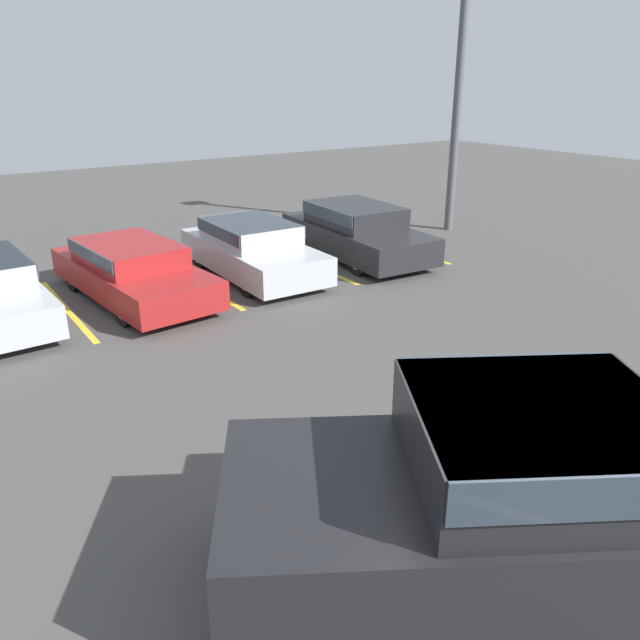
{
  "coord_description": "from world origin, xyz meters",
  "views": [
    {
      "loc": [
        -4.01,
        -2.41,
        4.26
      ],
      "look_at": [
        0.71,
        4.43,
        1.0
      ],
      "focal_mm": 35.0,
      "sensor_mm": 36.0,
      "label": 1
    }
  ],
  "objects_px": {
    "parked_sedan_c": "(252,247)",
    "parked_sedan_d": "(356,230)",
    "light_post": "(458,95)",
    "wheel_stop_curb": "(171,250)",
    "parked_sedan_b": "(132,269)",
    "pickup_truck": "(565,498)"
  },
  "relations": [
    {
      "from": "parked_sedan_b",
      "to": "light_post",
      "type": "height_order",
      "value": "light_post"
    },
    {
      "from": "parked_sedan_d",
      "to": "light_post",
      "type": "height_order",
      "value": "light_post"
    },
    {
      "from": "parked_sedan_c",
      "to": "wheel_stop_curb",
      "type": "xyz_separation_m",
      "value": [
        -0.81,
        2.89,
        -0.58
      ]
    },
    {
      "from": "parked_sedan_b",
      "to": "wheel_stop_curb",
      "type": "xyz_separation_m",
      "value": [
        1.95,
        2.9,
        -0.55
      ]
    },
    {
      "from": "pickup_truck",
      "to": "parked_sedan_d",
      "type": "bearing_deg",
      "value": 92.76
    },
    {
      "from": "parked_sedan_b",
      "to": "wheel_stop_curb",
      "type": "bearing_deg",
      "value": 140.91
    },
    {
      "from": "parked_sedan_c",
      "to": "parked_sedan_d",
      "type": "relative_size",
      "value": 0.93
    },
    {
      "from": "light_post",
      "to": "wheel_stop_curb",
      "type": "xyz_separation_m",
      "value": [
        -7.82,
        2.17,
        -3.71
      ]
    },
    {
      "from": "pickup_truck",
      "to": "light_post",
      "type": "bearing_deg",
      "value": 79.41
    },
    {
      "from": "parked_sedan_c",
      "to": "parked_sedan_d",
      "type": "distance_m",
      "value": 2.9
    },
    {
      "from": "parked_sedan_b",
      "to": "parked_sedan_d",
      "type": "bearing_deg",
      "value": 83.9
    },
    {
      "from": "parked_sedan_b",
      "to": "wheel_stop_curb",
      "type": "distance_m",
      "value": 3.54
    },
    {
      "from": "parked_sedan_b",
      "to": "pickup_truck",
      "type": "bearing_deg",
      "value": -2.33
    },
    {
      "from": "pickup_truck",
      "to": "parked_sedan_b",
      "type": "relative_size",
      "value": 1.31
    },
    {
      "from": "parked_sedan_c",
      "to": "wheel_stop_curb",
      "type": "bearing_deg",
      "value": -162.97
    },
    {
      "from": "pickup_truck",
      "to": "parked_sedan_b",
      "type": "bearing_deg",
      "value": 123.84
    },
    {
      "from": "parked_sedan_b",
      "to": "parked_sedan_d",
      "type": "relative_size",
      "value": 1.01
    },
    {
      "from": "light_post",
      "to": "wheel_stop_curb",
      "type": "distance_m",
      "value": 8.92
    },
    {
      "from": "parked_sedan_c",
      "to": "parked_sedan_d",
      "type": "height_order",
      "value": "parked_sedan_d"
    },
    {
      "from": "wheel_stop_curb",
      "to": "parked_sedan_c",
      "type": "bearing_deg",
      "value": -74.38
    },
    {
      "from": "parked_sedan_d",
      "to": "wheel_stop_curb",
      "type": "distance_m",
      "value": 4.8
    },
    {
      "from": "pickup_truck",
      "to": "wheel_stop_curb",
      "type": "xyz_separation_m",
      "value": [
        1.49,
        12.62,
        -0.84
      ]
    }
  ]
}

